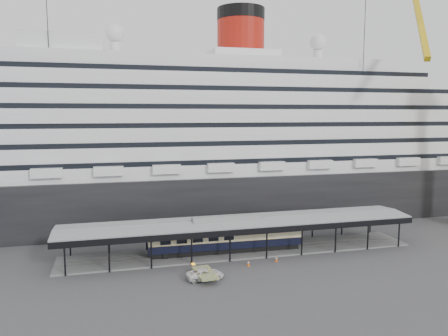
{
  "coord_description": "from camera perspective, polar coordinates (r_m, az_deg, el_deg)",
  "views": [
    {
      "loc": [
        -19.56,
        -59.45,
        21.81
      ],
      "look_at": [
        -1.95,
        8.0,
        13.14
      ],
      "focal_mm": 35.0,
      "sensor_mm": 36.0,
      "label": 1
    }
  ],
  "objects": [
    {
      "name": "ground",
      "position": [
        66.28,
        3.46,
        -12.14
      ],
      "size": [
        200.0,
        200.0,
        0.0
      ],
      "primitive_type": "plane",
      "color": "#3E3E41",
      "rests_on": "ground"
    },
    {
      "name": "traffic_cone_left",
      "position": [
        61.01,
        -2.76,
        -13.53
      ],
      "size": [
        0.43,
        0.43,
        0.68
      ],
      "rotation": [
        0.0,
        0.0,
        -0.27
      ],
      "color": "#EC5E0D",
      "rests_on": "ground"
    },
    {
      "name": "traffic_cone_mid",
      "position": [
        64.43,
        3.21,
        -12.31
      ],
      "size": [
        0.51,
        0.51,
        0.85
      ],
      "rotation": [
        0.0,
        0.0,
        0.2
      ],
      "color": "#DE5A0C",
      "rests_on": "ground"
    },
    {
      "name": "traffic_cone_right",
      "position": [
        66.63,
        6.86,
        -11.7
      ],
      "size": [
        0.54,
        0.54,
        0.82
      ],
      "rotation": [
        0.0,
        0.0,
        -0.37
      ],
      "color": "#E6570C",
      "rests_on": "ground"
    },
    {
      "name": "pullman_carriage",
      "position": [
        69.34,
        0.31,
        -8.75
      ],
      "size": [
        24.47,
        3.81,
        23.95
      ],
      "rotation": [
        0.0,
        0.0,
        -0.03
      ],
      "color": "black",
      "rests_on": "ground"
    },
    {
      "name": "cruise_ship",
      "position": [
        93.6,
        -2.54,
        4.96
      ],
      "size": [
        130.0,
        30.0,
        43.9
      ],
      "color": "black",
      "rests_on": "ground"
    },
    {
      "name": "platform_canopy",
      "position": [
        70.11,
        2.19,
        -9.02
      ],
      "size": [
        56.0,
        9.18,
        5.3
      ],
      "color": "slate",
      "rests_on": "ground"
    },
    {
      "name": "port_truck",
      "position": [
        59.56,
        -2.48,
        -13.69
      ],
      "size": [
        5.12,
        2.68,
        1.37
      ],
      "primitive_type": "imported",
      "rotation": [
        0.0,
        0.0,
        1.65
      ],
      "color": "silver",
      "rests_on": "ground"
    }
  ]
}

